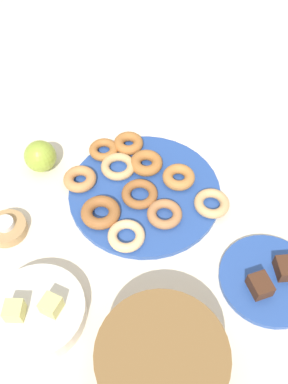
% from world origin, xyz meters
% --- Properties ---
extents(ground_plane, '(2.40, 2.40, 0.00)m').
position_xyz_m(ground_plane, '(0.00, 0.00, 0.00)').
color(ground_plane, beige).
extents(donut_plate, '(0.38, 0.38, 0.01)m').
position_xyz_m(donut_plate, '(0.00, 0.00, 0.01)').
color(donut_plate, '#284C9E').
rests_on(donut_plate, ground_plane).
extents(donut_0, '(0.13, 0.13, 0.02)m').
position_xyz_m(donut_0, '(0.01, 0.02, 0.03)').
color(donut_0, '#995B2D').
rests_on(donut_0, donut_plate).
extents(donut_1, '(0.12, 0.12, 0.03)m').
position_xyz_m(donut_1, '(0.17, -0.02, 0.03)').
color(donut_1, '#C6844C').
rests_on(donut_1, donut_plate).
extents(donut_2, '(0.11, 0.11, 0.02)m').
position_xyz_m(donut_2, '(0.12, -0.12, 0.03)').
color(donut_2, '#AD6B33').
rests_on(donut_2, donut_plate).
extents(donut_3, '(0.10, 0.10, 0.03)m').
position_xyz_m(donut_3, '(-0.00, -0.08, 0.03)').
color(donut_3, '#AD6B33').
rests_on(donut_3, donut_plate).
extents(donut_4, '(0.12, 0.12, 0.02)m').
position_xyz_m(donut_4, '(-0.05, 0.08, 0.03)').
color(donut_4, '#B27547').
rests_on(donut_4, donut_plate).
extents(donut_5, '(0.12, 0.12, 0.02)m').
position_xyz_m(donut_5, '(0.03, 0.14, 0.03)').
color(donut_5, '#EABC84').
rests_on(donut_5, donut_plate).
extents(donut_6, '(0.11, 0.11, 0.03)m').
position_xyz_m(donut_6, '(-0.08, -0.04, 0.03)').
color(donut_6, '#BC7A3D').
rests_on(donut_6, donut_plate).
extents(donut_7, '(0.12, 0.12, 0.02)m').
position_xyz_m(donut_7, '(-0.17, 0.04, 0.03)').
color(donut_7, tan).
rests_on(donut_7, donut_plate).
extents(donut_8, '(0.13, 0.13, 0.02)m').
position_xyz_m(donut_8, '(0.07, -0.06, 0.03)').
color(donut_8, tan).
rests_on(donut_8, donut_plate).
extents(donut_9, '(0.11, 0.11, 0.03)m').
position_xyz_m(donut_9, '(0.05, -0.15, 0.03)').
color(donut_9, '#AD6B33').
rests_on(donut_9, donut_plate).
extents(donut_10, '(0.13, 0.13, 0.03)m').
position_xyz_m(donut_10, '(0.10, 0.08, 0.03)').
color(donut_10, '#995B2D').
rests_on(donut_10, donut_plate).
extents(cake_plate, '(0.22, 0.22, 0.01)m').
position_xyz_m(cake_plate, '(-0.28, 0.23, 0.01)').
color(cake_plate, '#284C9E').
rests_on(cake_plate, ground_plane).
extents(brownie_near, '(0.05, 0.05, 0.03)m').
position_xyz_m(brownie_near, '(-0.32, 0.21, 0.03)').
color(brownie_near, '#472819').
rests_on(brownie_near, cake_plate).
extents(brownie_far, '(0.06, 0.06, 0.03)m').
position_xyz_m(brownie_far, '(-0.26, 0.25, 0.03)').
color(brownie_far, '#472819').
rests_on(brownie_far, cake_plate).
extents(candle_holder, '(0.09, 0.09, 0.03)m').
position_xyz_m(candle_holder, '(0.32, 0.13, 0.01)').
color(candle_holder, tan).
rests_on(candle_holder, ground_plane).
extents(tealight, '(0.04, 0.04, 0.01)m').
position_xyz_m(tealight, '(0.32, 0.13, 0.03)').
color(tealight, silver).
rests_on(tealight, candle_holder).
extents(basket, '(0.34, 0.34, 0.10)m').
position_xyz_m(basket, '(-0.05, 0.42, 0.05)').
color(basket, brown).
rests_on(basket, ground_plane).
extents(fruit_bowl, '(0.20, 0.20, 0.04)m').
position_xyz_m(fruit_bowl, '(0.20, 0.33, 0.02)').
color(fruit_bowl, silver).
rests_on(fruit_bowl, ground_plane).
extents(melon_chunk_left, '(0.05, 0.05, 0.04)m').
position_xyz_m(melon_chunk_left, '(0.17, 0.33, 0.06)').
color(melon_chunk_left, '#DBD67A').
rests_on(melon_chunk_left, fruit_bowl).
extents(melon_chunk_right, '(0.04, 0.04, 0.04)m').
position_xyz_m(melon_chunk_right, '(0.24, 0.35, 0.06)').
color(melon_chunk_right, '#DBD67A').
rests_on(melon_chunk_right, fruit_bowl).
extents(apple, '(0.08, 0.08, 0.08)m').
position_xyz_m(apple, '(0.28, -0.08, 0.04)').
color(apple, '#93AD38').
rests_on(apple, ground_plane).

